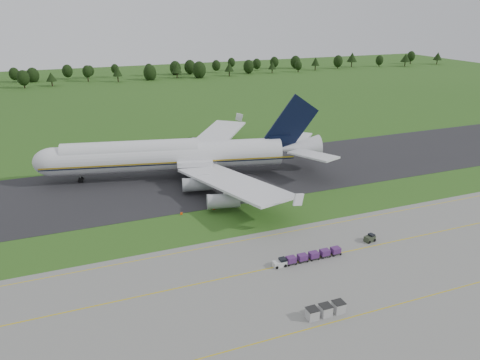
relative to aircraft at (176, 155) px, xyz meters
name	(u,v)px	position (x,y,z in m)	size (l,w,h in m)	color
ground	(251,217)	(9.05, -32.83, -6.52)	(600.00, 600.00, 0.00)	#295318
apron	(329,297)	(9.05, -66.83, -6.49)	(300.00, 52.00, 0.06)	slate
taxiway	(212,178)	(9.05, -4.83, -6.48)	(300.00, 40.00, 0.08)	black
apron_markings	(309,276)	(9.05, -59.81, -6.45)	(300.00, 30.20, 0.01)	gold
tree_line	(110,72)	(5.12, 187.46, -0.40)	(522.36, 20.53, 11.87)	black
aircraft	(176,155)	(0.00, 0.00, 0.00)	(81.62, 77.40, 22.82)	silver
baggage_train	(307,257)	(11.39, -54.88, -5.66)	(14.49, 1.54, 1.48)	silver
utility_cart	(370,239)	(27.39, -52.90, -5.86)	(2.45, 1.77, 1.22)	#2C3324
uld_row	(326,310)	(5.80, -70.81, -5.55)	(6.62, 1.82, 1.80)	#A5A5A5
edge_markers	(198,211)	(-1.48, -25.53, -6.24)	(8.54, 0.30, 0.60)	#FF4408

